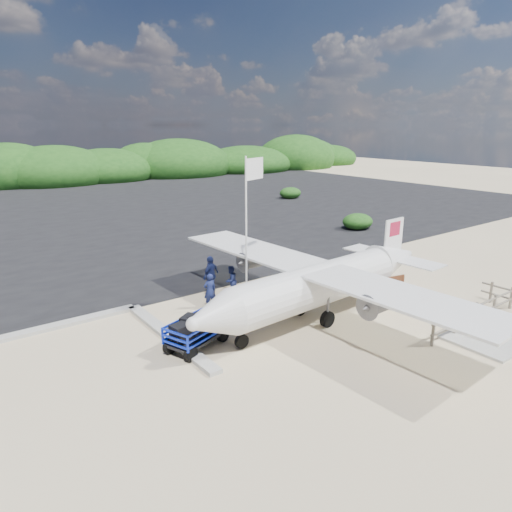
{
  "coord_description": "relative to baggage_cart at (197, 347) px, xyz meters",
  "views": [
    {
      "loc": [
        -11.38,
        -13.4,
        7.89
      ],
      "look_at": [
        1.15,
        3.42,
        1.85
      ],
      "focal_mm": 32.0,
      "sensor_mm": 36.0,
      "label": 1
    }
  ],
  "objects": [
    {
      "name": "ground",
      "position": [
        4.02,
        -0.12,
        0.0
      ],
      "size": [
        160.0,
        160.0,
        0.0
      ],
      "primitive_type": "plane",
      "color": "beige"
    },
    {
      "name": "asphalt_apron",
      "position": [
        4.02,
        29.88,
        0.0
      ],
      "size": [
        90.0,
        50.0,
        0.04
      ],
      "primitive_type": null,
      "color": "#B2B2B2",
      "rests_on": "ground"
    },
    {
      "name": "lagoon",
      "position": [
        -4.98,
        1.38,
        0.0
      ],
      "size": [
        9.0,
        7.0,
        0.4
      ],
      "primitive_type": null,
      "color": "#B2B2B2",
      "rests_on": "ground"
    },
    {
      "name": "walkway_pad",
      "position": [
        9.52,
        -6.12,
        0.0
      ],
      "size": [
        3.5,
        2.5,
        0.1
      ],
      "primitive_type": null,
      "color": "#B2B2B2",
      "rests_on": "ground"
    },
    {
      "name": "vegetation_band",
      "position": [
        4.02,
        54.88,
        0.0
      ],
      "size": [
        124.0,
        8.0,
        4.4
      ],
      "primitive_type": null,
      "color": "#B2B2B2",
      "rests_on": "ground"
    },
    {
      "name": "fence",
      "position": [
        10.02,
        -5.12,
        0.0
      ],
      "size": [
        6.4,
        2.0,
        1.1
      ],
      "primitive_type": null,
      "color": "#B2B2B2",
      "rests_on": "ground"
    },
    {
      "name": "baggage_cart",
      "position": [
        0.0,
        0.0,
        0.0
      ],
      "size": [
        2.88,
        2.22,
        1.27
      ],
      "primitive_type": null,
      "rotation": [
        0.0,
        0.0,
        0.34
      ],
      "color": "#0E29D8",
      "rests_on": "ground"
    },
    {
      "name": "flagpole",
      "position": [
        3.42,
        1.64,
        0.0
      ],
      "size": [
        1.45,
        1.01,
        6.7
      ],
      "primitive_type": null,
      "rotation": [
        0.0,
        0.0,
        0.37
      ],
      "color": "white",
      "rests_on": "ground"
    },
    {
      "name": "signboard",
      "position": [
        8.71,
        -1.77,
        0.0
      ],
      "size": [
        1.79,
        0.54,
        1.48
      ],
      "primitive_type": null,
      "rotation": [
        0.0,
        0.0,
        -0.21
      ],
      "color": "brown",
      "rests_on": "ground"
    },
    {
      "name": "crew_a",
      "position": [
        2.35,
        2.95,
        0.8
      ],
      "size": [
        0.63,
        0.45,
        1.6
      ],
      "primitive_type": "imported",
      "rotation": [
        0.0,
        0.0,
        3.02
      ],
      "color": "#151E50",
      "rests_on": "ground"
    },
    {
      "name": "crew_b",
      "position": [
        3.97,
        3.7,
        0.74
      ],
      "size": [
        0.86,
        0.77,
        1.48
      ],
      "primitive_type": "imported",
      "rotation": [
        0.0,
        0.0,
        3.49
      ],
      "color": "#151E50",
      "rests_on": "ground"
    },
    {
      "name": "crew_c",
      "position": [
        3.27,
        4.36,
        0.97
      ],
      "size": [
        1.23,
        0.88,
        1.93
      ],
      "primitive_type": "imported",
      "rotation": [
        0.0,
        0.0,
        3.55
      ],
      "color": "#151E50",
      "rests_on": "ground"
    },
    {
      "name": "aircraft_large",
      "position": [
        17.68,
        18.66,
        0.0
      ],
      "size": [
        16.28,
        16.28,
        4.64
      ],
      "primitive_type": null,
      "rotation": [
        0.0,
        0.0,
        3.2
      ],
      "color": "#B2B2B2",
      "rests_on": "ground"
    }
  ]
}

